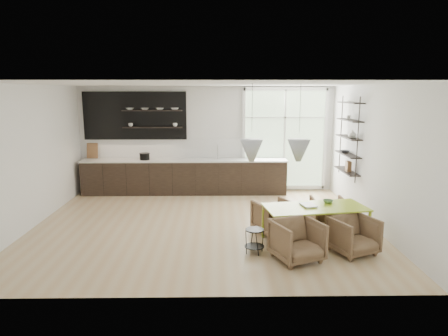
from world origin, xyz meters
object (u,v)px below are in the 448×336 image
armchair_back_left (274,217)px  armchair_front_left (297,240)px  dining_table (315,209)px  armchair_front_right (353,235)px  armchair_back_right (328,212)px  wire_stool (255,238)px

armchair_back_left → armchair_front_left: bearing=73.9°
dining_table → armchair_front_right: (0.54, -0.55, -0.31)m
armchair_back_right → wire_stool: size_ratio=1.56×
wire_stool → dining_table: bearing=24.1°
armchair_back_left → armchair_front_right: armchair_back_left is taller
armchair_back_left → wire_stool: bearing=39.9°
wire_stool → armchair_front_right: bearing=-1.1°
armchair_front_left → wire_stool: armchair_front_left is taller
armchair_back_left → armchair_back_right: 1.23m
armchair_back_left → wire_stool: 1.11m
armchair_back_right → armchair_front_left: armchair_front_left is taller
armchair_back_left → wire_stool: armchair_back_left is taller
armchair_front_left → armchair_front_right: size_ratio=1.05×
armchair_front_left → wire_stool: (-0.67, 0.30, -0.06)m
armchair_front_left → dining_table: bearing=36.9°
dining_table → armchair_front_left: (-0.49, -0.82, -0.29)m
armchair_back_right → armchair_front_left: (-0.97, -1.68, 0.03)m
armchair_back_left → armchair_front_right: (1.23, -1.03, -0.00)m
dining_table → wire_stool: size_ratio=4.54×
dining_table → wire_stool: 1.32m
dining_table → wire_stool: bearing=-165.4°
armchair_front_left → armchair_front_right: armchair_front_left is taller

